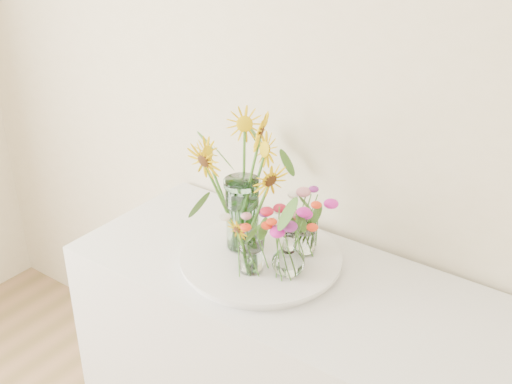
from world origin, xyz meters
TOP-DOWN VIEW (x-y plane):
  - tray at (-0.18, 1.94)m, footprint 0.49×0.49m
  - mason_jar at (-0.27, 1.95)m, footprint 0.12×0.12m
  - sunflower_bouquet at (-0.27, 1.95)m, footprint 0.62×0.62m
  - small_vase_a at (-0.16, 1.85)m, footprint 0.10×0.10m
  - wildflower_posy_a at (-0.16, 1.85)m, footprint 0.21×0.21m
  - small_vase_b at (-0.06, 1.90)m, footprint 0.13×0.13m
  - wildflower_posy_b at (-0.06, 1.90)m, footprint 0.21×0.21m
  - small_vase_c at (-0.09, 2.03)m, footprint 0.09×0.09m
  - wildflower_posy_c at (-0.09, 2.03)m, footprint 0.21×0.21m

SIDE VIEW (x-z plane):
  - tray at x=-0.18m, z-range 0.90..0.92m
  - small_vase_c at x=-0.09m, z-range 0.93..1.05m
  - small_vase_a at x=-0.16m, z-range 0.93..1.05m
  - small_vase_b at x=-0.06m, z-range 0.93..1.07m
  - wildflower_posy_c at x=-0.09m, z-range 0.93..1.14m
  - wildflower_posy_a at x=-0.16m, z-range 0.93..1.14m
  - wildflower_posy_b at x=-0.06m, z-range 0.93..1.16m
  - mason_jar at x=-0.27m, z-range 0.93..1.17m
  - sunflower_bouquet at x=-0.27m, z-range 0.92..1.39m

